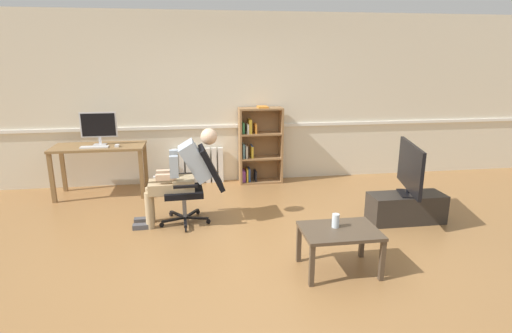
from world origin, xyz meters
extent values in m
plane|color=olive|center=(0.00, 0.00, 0.00)|extent=(18.00, 18.00, 0.00)
cube|color=beige|center=(0.00, 2.65, 1.35)|extent=(12.00, 0.10, 2.70)
cube|color=white|center=(0.00, 2.58, 0.92)|extent=(12.00, 0.03, 0.05)
cube|color=olive|center=(-2.61, 1.89, 0.36)|extent=(0.06, 0.06, 0.72)
cube|color=olive|center=(-1.38, 1.89, 0.36)|extent=(0.06, 0.06, 0.72)
cube|color=olive|center=(-1.38, 2.41, 0.36)|extent=(0.06, 0.06, 0.72)
cube|color=olive|center=(-2.61, 2.41, 0.36)|extent=(0.06, 0.06, 0.72)
cube|color=olive|center=(-1.99, 2.15, 0.74)|extent=(1.31, 0.61, 0.04)
cube|color=silver|center=(-1.98, 2.21, 0.76)|extent=(0.18, 0.14, 0.01)
cube|color=silver|center=(-1.98, 2.23, 0.82)|extent=(0.04, 0.02, 0.10)
cube|color=silver|center=(-1.98, 2.23, 1.05)|extent=(0.52, 0.02, 0.37)
cube|color=black|center=(-1.98, 2.22, 1.05)|extent=(0.48, 0.00, 0.33)
cube|color=white|center=(-2.02, 2.01, 0.77)|extent=(0.39, 0.12, 0.02)
cube|color=white|center=(-1.71, 2.03, 0.77)|extent=(0.06, 0.10, 0.03)
cube|color=olive|center=(0.13, 2.42, 0.62)|extent=(0.03, 0.28, 1.23)
cube|color=olive|center=(0.80, 2.42, 0.62)|extent=(0.03, 0.28, 1.23)
cube|color=olive|center=(0.46, 2.56, 0.62)|extent=(0.67, 0.02, 1.23)
cube|color=olive|center=(0.46, 2.42, 0.01)|extent=(0.64, 0.28, 0.03)
cube|color=olive|center=(0.46, 2.42, 0.42)|extent=(0.64, 0.28, 0.03)
cube|color=olive|center=(0.46, 2.42, 0.82)|extent=(0.64, 0.28, 0.03)
cube|color=olive|center=(0.46, 2.42, 1.22)|extent=(0.64, 0.28, 0.03)
cube|color=#89428E|center=(0.18, 2.43, 0.12)|extent=(0.05, 0.19, 0.19)
cube|color=#6699A3|center=(0.18, 2.42, 0.54)|extent=(0.03, 0.19, 0.23)
cube|color=#38844C|center=(0.18, 2.43, 0.92)|extent=(0.03, 0.19, 0.17)
cube|color=gold|center=(0.23, 2.41, 0.14)|extent=(0.02, 0.19, 0.22)
cube|color=beige|center=(0.23, 2.42, 0.53)|extent=(0.03, 0.19, 0.20)
cube|color=white|center=(0.25, 2.40, 0.91)|extent=(0.03, 0.19, 0.15)
cube|color=#2D519E|center=(0.27, 2.44, 0.14)|extent=(0.03, 0.19, 0.22)
cube|color=gold|center=(0.32, 2.43, 0.52)|extent=(0.03, 0.19, 0.19)
cube|color=gold|center=(0.29, 2.41, 0.94)|extent=(0.05, 0.19, 0.22)
cube|color=black|center=(0.38, 2.44, 0.11)|extent=(0.03, 0.19, 0.17)
cube|color=#2D519E|center=(0.32, 2.43, 0.53)|extent=(0.03, 0.19, 0.19)
cube|color=orange|center=(0.38, 2.41, 0.91)|extent=(0.03, 0.19, 0.15)
cube|color=orange|center=(0.49, 2.42, 1.25)|extent=(0.16, 0.22, 0.02)
cube|color=white|center=(-0.93, 2.54, 0.29)|extent=(0.08, 0.08, 0.58)
cube|color=white|center=(-0.82, 2.54, 0.29)|extent=(0.08, 0.08, 0.58)
cube|color=white|center=(-0.72, 2.54, 0.29)|extent=(0.08, 0.08, 0.58)
cube|color=white|center=(-0.61, 2.54, 0.29)|extent=(0.08, 0.08, 0.58)
cube|color=white|center=(-0.50, 2.54, 0.29)|extent=(0.08, 0.08, 0.58)
cube|color=white|center=(-0.40, 2.54, 0.29)|extent=(0.08, 0.08, 0.58)
cube|color=white|center=(-0.29, 2.54, 0.29)|extent=(0.08, 0.08, 0.58)
cube|color=white|center=(-0.19, 2.54, 0.29)|extent=(0.08, 0.08, 0.58)
cube|color=black|center=(-0.74, 0.72, 0.07)|extent=(0.05, 0.30, 0.02)
cylinder|color=black|center=(-0.74, 0.57, 0.03)|extent=(0.02, 0.06, 0.06)
cube|color=black|center=(-0.61, 0.83, 0.07)|extent=(0.30, 0.12, 0.02)
cylinder|color=black|center=(-0.46, 0.79, 0.03)|extent=(0.06, 0.04, 0.06)
cube|color=black|center=(-0.67, 1.00, 0.07)|extent=(0.20, 0.27, 0.02)
cylinder|color=black|center=(-0.58, 1.12, 0.03)|extent=(0.05, 0.06, 0.06)
cube|color=black|center=(-0.84, 0.99, 0.07)|extent=(0.21, 0.26, 0.02)
cylinder|color=black|center=(-0.94, 1.11, 0.03)|extent=(0.05, 0.06, 0.06)
cube|color=black|center=(-0.89, 0.82, 0.07)|extent=(0.29, 0.14, 0.02)
cylinder|color=black|center=(-1.03, 0.77, 0.03)|extent=(0.06, 0.04, 0.06)
cylinder|color=gray|center=(-0.75, 0.87, 0.23)|extent=(0.05, 0.05, 0.30)
cube|color=black|center=(-0.75, 0.87, 0.41)|extent=(0.48, 0.48, 0.07)
cube|color=black|center=(-0.40, 0.89, 0.70)|extent=(0.31, 0.45, 0.53)
cube|color=black|center=(-0.74, 1.13, 0.56)|extent=(0.28, 0.06, 0.03)
cube|color=black|center=(-0.72, 0.61, 0.56)|extent=(0.28, 0.06, 0.03)
cube|color=tan|center=(-0.75, 0.87, 0.52)|extent=(0.27, 0.35, 0.14)
cube|color=#A3B2C1|center=(-0.59, 0.88, 0.79)|extent=(0.43, 0.36, 0.52)
sphere|color=beige|center=(-0.42, 0.89, 1.09)|extent=(0.20, 0.20, 0.20)
cube|color=white|center=(-1.03, 0.86, 0.62)|extent=(0.15, 0.04, 0.02)
cube|color=tan|center=(-0.96, 0.96, 0.49)|extent=(0.42, 0.15, 0.13)
cylinder|color=tan|center=(-1.17, 0.96, 0.23)|extent=(0.10, 0.10, 0.46)
cube|color=#4C4C51|center=(-1.27, 0.95, 0.03)|extent=(0.22, 0.10, 0.06)
cube|color=tan|center=(-0.95, 0.76, 0.49)|extent=(0.42, 0.15, 0.13)
cylinder|color=tan|center=(-1.16, 0.76, 0.23)|extent=(0.10, 0.10, 0.46)
cube|color=#4C4C51|center=(-1.26, 0.75, 0.03)|extent=(0.22, 0.10, 0.06)
cube|color=#A3B2C1|center=(-0.86, 1.03, 0.77)|extent=(0.10, 0.08, 0.26)
cube|color=beige|center=(-0.95, 0.96, 0.64)|extent=(0.24, 0.08, 0.07)
cube|color=#A3B2C1|center=(-0.84, 0.71, 0.77)|extent=(0.10, 0.08, 0.26)
cube|color=beige|center=(-0.95, 0.77, 0.64)|extent=(0.24, 0.08, 0.07)
cube|color=#2D2823|center=(2.01, 0.49, 0.18)|extent=(0.94, 0.36, 0.36)
cube|color=black|center=(2.01, 0.49, 0.37)|extent=(0.27, 0.36, 0.02)
cylinder|color=black|center=(2.01, 0.49, 0.41)|extent=(0.04, 0.04, 0.05)
cube|color=black|center=(2.01, 0.49, 0.72)|extent=(0.27, 0.96, 0.57)
cube|color=#B7D1F9|center=(2.03, 0.49, 0.72)|extent=(0.22, 0.89, 0.52)
cube|color=#4C3D2D|center=(0.41, -0.79, 0.20)|extent=(0.04, 0.04, 0.40)
cube|color=#4C3D2D|center=(1.08, -0.79, 0.20)|extent=(0.04, 0.04, 0.40)
cube|color=#4C3D2D|center=(1.08, -0.32, 0.20)|extent=(0.04, 0.04, 0.40)
cube|color=#4C3D2D|center=(0.41, -0.32, 0.20)|extent=(0.04, 0.04, 0.40)
cube|color=#4C3D2D|center=(0.75, -0.56, 0.42)|extent=(0.73, 0.53, 0.03)
cylinder|color=silver|center=(0.72, -0.50, 0.50)|extent=(0.07, 0.07, 0.13)
camera|label=1|loc=(-0.58, -3.99, 2.03)|focal=28.64mm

